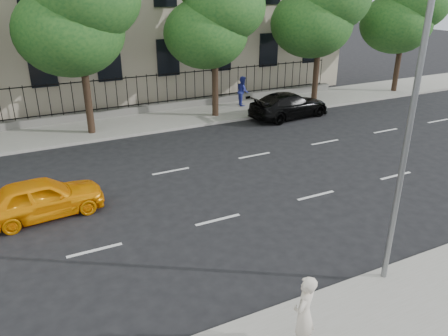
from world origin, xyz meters
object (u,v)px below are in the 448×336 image
object	(u,v)px
street_light	(398,82)
woman_near	(304,314)
black_sedan	(289,105)
yellow_taxi	(42,198)

from	to	relation	value
street_light	woman_near	xyz separation A→B (m)	(-3.36, -1.56, -4.11)
black_sedan	woman_near	xyz separation A→B (m)	(-9.70, -14.71, 0.31)
black_sedan	street_light	bearing A→B (deg)	148.15
street_light	yellow_taxi	xyz separation A→B (m)	(-7.59, 7.11, -4.47)
street_light	yellow_taxi	world-z (taller)	street_light
black_sedan	woman_near	distance (m)	17.62
yellow_taxi	woman_near	distance (m)	9.65
street_light	black_sedan	bearing A→B (deg)	64.28
yellow_taxi	black_sedan	distance (m)	15.18
yellow_taxi	woman_near	world-z (taller)	woman_near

